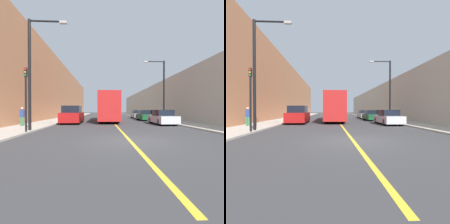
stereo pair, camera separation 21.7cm
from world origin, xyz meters
The scene contains 15 objects.
ground_plane centered at (0.00, 0.00, 0.00)m, with size 200.00×200.00×0.00m, color #38383A.
sidewalk_left centered at (-7.52, 30.00, 0.05)m, with size 3.19×72.00×0.10m, color #B2AA9E.
sidewalk_right centered at (7.52, 30.00, 0.05)m, with size 3.19×72.00×0.10m, color #B2AA9E.
building_row_left centered at (-11.12, 30.00, 5.37)m, with size 4.00×72.00×10.74m, color #B2724C.
building_row_right centered at (11.12, 30.00, 3.29)m, with size 4.00×72.00×6.59m, color #B7B2A3.
road_center_line centered at (0.00, 30.00, 0.00)m, with size 0.16×72.00×0.01m, color gold.
bus centered at (-0.59, 15.10, 1.85)m, with size 2.41×11.95×3.47m.
parked_suv_left centered at (-4.56, 11.07, 0.89)m, with size 2.03×4.78×1.92m.
car_right_near centered at (4.82, 9.31, 0.67)m, with size 1.79×4.79×1.49m.
car_right_mid centered at (4.75, 16.13, 0.66)m, with size 1.80×4.70×1.46m.
car_right_far centered at (4.92, 22.39, 0.66)m, with size 1.76×4.69×1.44m.
street_lamp_left centered at (-5.99, 3.87, 4.38)m, with size 2.62×0.24×7.47m.
street_lamp_right centered at (5.99, 12.67, 4.31)m, with size 2.62×0.24×7.35m.
traffic_light centered at (-6.12, 3.04, 2.29)m, with size 0.16×0.18×4.01m.
pedestrian centered at (-8.19, 7.16, 0.94)m, with size 0.36×0.23×1.62m.
Camera 1 is at (-1.34, -8.23, 1.47)m, focal length 28.00 mm.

